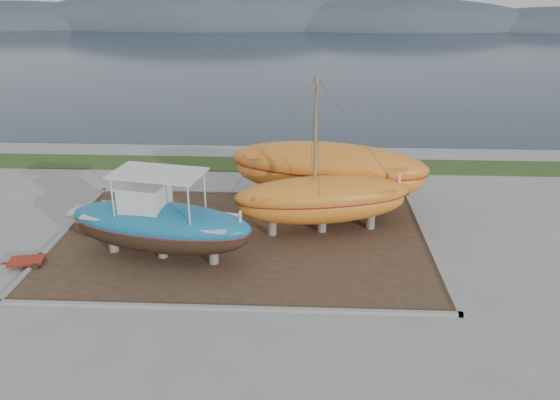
# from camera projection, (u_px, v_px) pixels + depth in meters

# --- Properties ---
(ground) EXTENTS (140.00, 140.00, 0.00)m
(ground) POSITION_uv_depth(u_px,v_px,m) (232.00, 282.00, 23.32)
(ground) COLOR gray
(ground) RESTS_ON ground
(dirt_patch) EXTENTS (18.00, 12.00, 0.06)m
(dirt_patch) POSITION_uv_depth(u_px,v_px,m) (242.00, 239.00, 27.00)
(dirt_patch) COLOR #422D1E
(dirt_patch) RESTS_ON ground
(curb_frame) EXTENTS (18.60, 12.60, 0.15)m
(curb_frame) POSITION_uv_depth(u_px,v_px,m) (242.00, 239.00, 26.98)
(curb_frame) COLOR gray
(curb_frame) RESTS_ON ground
(grass_strip) EXTENTS (44.00, 3.00, 0.08)m
(grass_strip) POSITION_uv_depth(u_px,v_px,m) (261.00, 164.00, 37.60)
(grass_strip) COLOR #284219
(grass_strip) RESTS_ON ground
(sea) EXTENTS (260.00, 100.00, 0.04)m
(sea) POSITION_uv_depth(u_px,v_px,m) (288.00, 56.00, 87.92)
(sea) COLOR #1B2936
(sea) RESTS_ON ground
(mountain_ridge) EXTENTS (200.00, 36.00, 20.00)m
(mountain_ridge) POSITION_uv_depth(u_px,v_px,m) (295.00, 26.00, 138.67)
(mountain_ridge) COLOR #333D49
(mountain_ridge) RESTS_ON ground
(blue_caique) EXTENTS (9.00, 4.28, 4.16)m
(blue_caique) POSITION_uv_depth(u_px,v_px,m) (159.00, 216.00, 24.49)
(blue_caique) COLOR #196C9B
(blue_caique) RESTS_ON dirt_patch
(white_dinghy) EXTENTS (4.62, 2.76, 1.31)m
(white_dinghy) POSITION_uv_depth(u_px,v_px,m) (111.00, 215.00, 28.04)
(white_dinghy) COLOR silver
(white_dinghy) RESTS_ON dirt_patch
(orange_sailboat) EXTENTS (9.19, 4.27, 7.82)m
(orange_sailboat) POSITION_uv_depth(u_px,v_px,m) (324.00, 158.00, 26.30)
(orange_sailboat) COLOR orange
(orange_sailboat) RESTS_ON dirt_patch
(orange_bare_hull) EXTENTS (11.33, 5.39, 3.57)m
(orange_bare_hull) POSITION_uv_depth(u_px,v_px,m) (327.00, 176.00, 30.11)
(orange_bare_hull) COLOR orange
(orange_bare_hull) RESTS_ON dirt_patch
(red_trailer) EXTENTS (2.39, 1.52, 0.31)m
(red_trailer) POSITION_uv_depth(u_px,v_px,m) (27.00, 262.00, 24.57)
(red_trailer) COLOR #9B2411
(red_trailer) RESTS_ON ground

